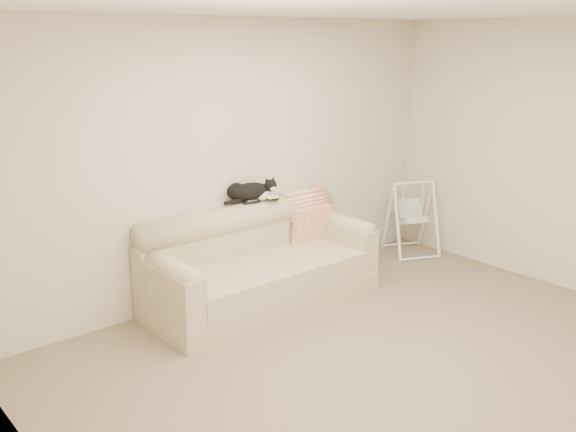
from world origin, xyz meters
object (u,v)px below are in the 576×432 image
object	(u,v)px
tuxedo_cat	(251,191)
baby_swing	(412,217)
remote_a	(252,202)
sofa	(258,266)
remote_b	(270,198)

from	to	relation	value
tuxedo_cat	baby_swing	xyz separation A→B (m)	(2.09, -0.27, -0.58)
remote_a	tuxedo_cat	size ratio (longest dim) A/B	0.33
sofa	baby_swing	xyz separation A→B (m)	(2.21, -0.01, 0.07)
sofa	baby_swing	bearing A→B (deg)	-0.23
remote_a	sofa	bearing A→B (deg)	-115.75
sofa	remote_a	bearing A→B (deg)	64.25
baby_swing	sofa	bearing A→B (deg)	179.77
baby_swing	remote_b	bearing A→B (deg)	173.09
remote_a	baby_swing	bearing A→B (deg)	-6.39
sofa	baby_swing	size ratio (longest dim) A/B	2.58
remote_b	baby_swing	size ratio (longest dim) A/B	0.18
sofa	remote_a	distance (m)	0.61
sofa	tuxedo_cat	size ratio (longest dim) A/B	3.91
tuxedo_cat	baby_swing	bearing A→B (deg)	-7.30
remote_a	tuxedo_cat	distance (m)	0.10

